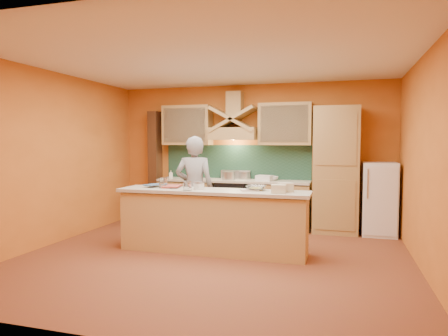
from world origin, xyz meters
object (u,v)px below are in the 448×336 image
(fridge, at_px, (379,199))
(kitchen_scale, at_px, (199,186))
(person, at_px, (195,189))
(mixing_bowl, at_px, (256,188))
(stove, at_px, (233,203))

(fridge, height_order, kitchen_scale, fridge)
(person, relative_size, mixing_bowl, 5.90)
(fridge, relative_size, mixing_bowl, 4.36)
(stove, distance_m, kitchen_scale, 2.00)
(person, xyz_separation_m, mixing_bowl, (1.13, -0.43, 0.10))
(stove, xyz_separation_m, person, (-0.29, -1.36, 0.43))
(fridge, xyz_separation_m, person, (-2.99, -1.36, 0.23))
(kitchen_scale, bearing_deg, fridge, 53.61)
(mixing_bowl, bearing_deg, person, 159.11)
(fridge, bearing_deg, mixing_bowl, -136.12)
(stove, bearing_deg, mixing_bowl, -64.93)
(stove, relative_size, person, 0.51)
(person, xyz_separation_m, kitchen_scale, (0.28, -0.56, 0.11))
(fridge, distance_m, person, 3.29)
(fridge, xyz_separation_m, kitchen_scale, (-2.71, -1.92, 0.34))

